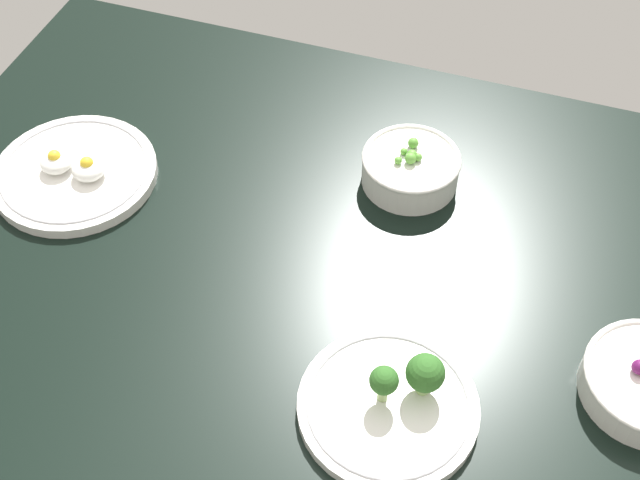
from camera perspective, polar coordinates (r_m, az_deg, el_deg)
name	(u,v)px	position (r cm, az deg, el deg)	size (l,w,h in cm)	color
dining_table	(320,260)	(112.18, 0.00, -1.32)	(118.71, 82.05, 4.00)	black
bowl_peas	(410,168)	(117.87, 6.10, 4.85)	(13.64, 13.64, 5.99)	white
plate_eggs	(75,172)	(123.56, -16.16, 4.42)	(22.83, 22.83, 4.86)	white
plate_broccoli	(392,402)	(96.50, 4.84, -10.80)	(20.47, 20.47, 7.25)	white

